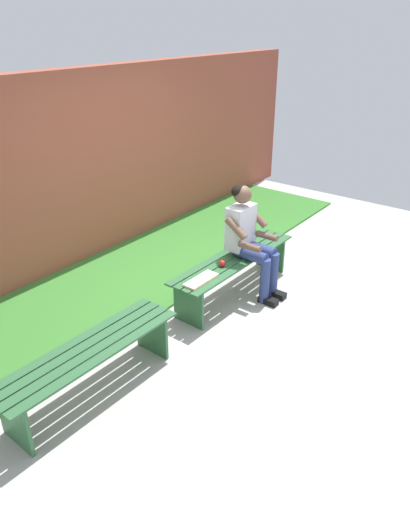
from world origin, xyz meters
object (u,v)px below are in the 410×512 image
(bench_near, at_px, (234,266))
(apple, at_px, (222,263))
(person_seated, at_px, (249,236))
(book_open, at_px, (201,280))
(bench_far, at_px, (90,359))

(bench_near, height_order, apple, apple)
(bench_near, distance_m, person_seated, 0.39)
(apple, height_order, book_open, apple)
(person_seated, bearing_deg, bench_far, -2.61)
(person_seated, relative_size, book_open, 3.05)
(apple, bearing_deg, person_seated, 168.53)
(book_open, bearing_deg, person_seated, 176.36)
(bench_far, bearing_deg, apple, 179.36)
(bench_near, xyz_separation_m, book_open, (0.65, 0.04, 0.12))
(bench_far, height_order, apple, apple)
(bench_near, distance_m, bench_far, 2.08)
(bench_near, relative_size, bench_far, 1.09)
(person_seated, xyz_separation_m, book_open, (0.79, -0.06, -0.23))
(person_seated, height_order, book_open, person_seated)
(bench_near, height_order, bench_far, same)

